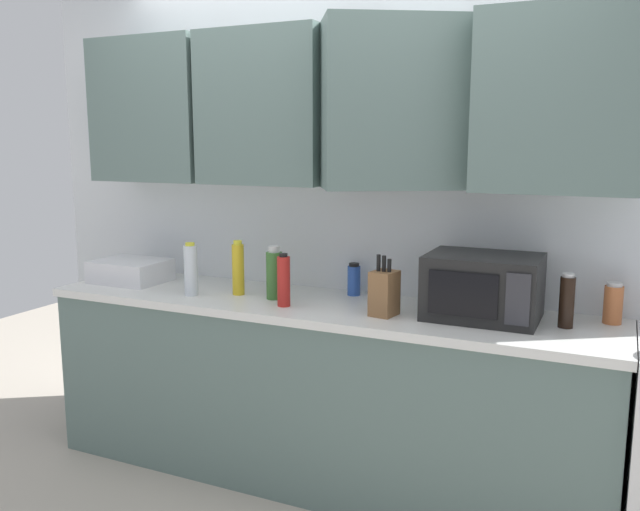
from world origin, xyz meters
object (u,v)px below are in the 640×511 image
at_px(bottle_clear_tall, 191,270).
at_px(bottle_blue_cleaner, 354,280).
at_px(bottle_spice_jar, 613,304).
at_px(dish_rack, 131,271).
at_px(bottle_green_oil, 274,274).
at_px(bottle_red_sauce, 284,281).
at_px(bottle_yellow_mustard, 238,269).
at_px(knife_block, 384,293).
at_px(bottle_soy_dark, 567,301).
at_px(microwave, 483,287).

bearing_deg(bottle_clear_tall, bottle_blue_cleaner, 24.97).
bearing_deg(bottle_clear_tall, bottle_spice_jar, 9.43).
xyz_separation_m(dish_rack, bottle_green_oil, (0.91, -0.02, 0.06)).
relative_size(bottle_clear_tall, bottle_red_sauce, 1.07).
bearing_deg(bottle_yellow_mustard, bottle_clear_tall, -150.87).
relative_size(bottle_yellow_mustard, bottle_clear_tall, 1.03).
bearing_deg(knife_block, bottle_clear_tall, -177.83).
bearing_deg(bottle_yellow_mustard, bottle_spice_jar, 6.82).
xyz_separation_m(bottle_green_oil, bottle_soy_dark, (1.34, 0.06, -0.01)).
distance_m(bottle_yellow_mustard, bottle_green_oil, 0.21).
height_order(bottle_blue_cleaner, bottle_yellow_mustard, bottle_yellow_mustard).
height_order(bottle_blue_cleaner, bottle_clear_tall, bottle_clear_tall).
bearing_deg(bottle_red_sauce, bottle_blue_cleaner, 57.96).
bearing_deg(dish_rack, bottle_clear_tall, -14.67).
xyz_separation_m(bottle_yellow_mustard, bottle_green_oil, (0.21, -0.00, -0.01)).
xyz_separation_m(microwave, bottle_soy_dark, (0.34, -0.00, -0.03)).
distance_m(microwave, bottle_soy_dark, 0.35).
bearing_deg(dish_rack, bottle_red_sauce, -7.25).
distance_m(bottle_clear_tall, bottle_red_sauce, 0.52).
xyz_separation_m(bottle_blue_cleaner, bottle_clear_tall, (-0.74, -0.34, 0.05)).
relative_size(bottle_yellow_mustard, bottle_red_sauce, 1.10).
height_order(dish_rack, knife_block, knife_block).
bearing_deg(bottle_clear_tall, dish_rack, 165.33).
bearing_deg(bottle_blue_cleaner, microwave, -14.13).
distance_m(dish_rack, bottle_soy_dark, 2.25).
distance_m(microwave, bottle_spice_jar, 0.54).
xyz_separation_m(microwave, bottle_blue_cleaner, (-0.67, 0.17, -0.06)).
xyz_separation_m(microwave, dish_rack, (-1.91, -0.05, -0.08)).
height_order(bottle_yellow_mustard, bottle_green_oil, bottle_yellow_mustard).
xyz_separation_m(knife_block, bottle_red_sauce, (-0.48, -0.04, 0.02)).
relative_size(microwave, bottle_blue_cleaner, 2.94).
relative_size(dish_rack, bottle_red_sauce, 1.52).
bearing_deg(bottle_spice_jar, bottle_clear_tall, -170.57).
bearing_deg(bottle_yellow_mustard, dish_rack, 178.74).
distance_m(bottle_spice_jar, bottle_red_sauce, 1.44).
bearing_deg(dish_rack, bottle_spice_jar, 4.49).
distance_m(knife_block, bottle_yellow_mustard, 0.81).
bearing_deg(dish_rack, bottle_yellow_mustard, -1.26).
bearing_deg(microwave, bottle_green_oil, -176.27).
relative_size(microwave, knife_block, 1.75).
relative_size(bottle_blue_cleaner, bottle_green_oil, 0.62).
xyz_separation_m(microwave, bottle_red_sauce, (-0.89, -0.18, -0.02)).
relative_size(bottle_soy_dark, bottle_red_sauce, 0.91).
bearing_deg(bottle_red_sauce, microwave, 11.17).
relative_size(microwave, bottle_soy_dark, 2.10).
bearing_deg(bottle_green_oil, bottle_spice_jar, 7.90).
height_order(dish_rack, bottle_red_sauce, bottle_red_sauce).
height_order(bottle_yellow_mustard, bottle_soy_dark, bottle_yellow_mustard).
bearing_deg(bottle_green_oil, microwave, 3.73).
distance_m(knife_block, bottle_spice_jar, 0.97).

